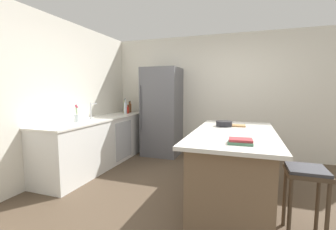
{
  "coord_description": "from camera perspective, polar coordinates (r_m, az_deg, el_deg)",
  "views": [
    {
      "loc": [
        0.53,
        -2.84,
        1.43
      ],
      "look_at": [
        -0.74,
        0.86,
        1.0
      ],
      "focal_mm": 24.48,
      "sensor_mm": 36.0,
      "label": 1
    }
  ],
  "objects": [
    {
      "name": "syrup_bottle",
      "position": [
        5.42,
        -9.57,
        1.71
      ],
      "size": [
        0.07,
        0.07,
        0.26
      ],
      "color": "#5B3319",
      "rests_on": "counter_run_left"
    },
    {
      "name": "bar_stool",
      "position": [
        2.63,
        31.12,
        -13.87
      ],
      "size": [
        0.36,
        0.36,
        0.7
      ],
      "color": "#473828",
      "rests_on": "ground_plane"
    },
    {
      "name": "olive_oil_bottle",
      "position": [
        5.37,
        -10.77,
        1.89
      ],
      "size": [
        0.05,
        0.05,
        0.31
      ],
      "color": "olive",
      "rests_on": "counter_run_left"
    },
    {
      "name": "refrigerator",
      "position": [
        5.03,
        -1.5,
        0.8
      ],
      "size": [
        0.78,
        0.72,
        1.9
      ],
      "color": "#56565B",
      "rests_on": "ground_plane"
    },
    {
      "name": "wall_left",
      "position": [
        4.12,
        -27.46,
        3.75
      ],
      "size": [
        0.1,
        6.0,
        2.6
      ],
      "primitive_type": "cube",
      "color": "silver",
      "rests_on": "ground_plane"
    },
    {
      "name": "cookbook_stack",
      "position": [
        2.37,
        17.62,
        -6.26
      ],
      "size": [
        0.24,
        0.19,
        0.05
      ],
      "color": "#4C7F60",
      "rests_on": "kitchen_island"
    },
    {
      "name": "vinegar_bottle",
      "position": [
        5.51,
        -9.35,
        1.83
      ],
      "size": [
        0.05,
        0.05,
        0.27
      ],
      "color": "#994C23",
      "rests_on": "counter_run_left"
    },
    {
      "name": "kitchen_island",
      "position": [
        3.13,
        15.87,
        -12.09
      ],
      "size": [
        1.0,
        1.96,
        0.9
      ],
      "color": "#7A6047",
      "rests_on": "ground_plane"
    },
    {
      "name": "mixing_bowl",
      "position": [
        3.42,
        13.78,
        -2.12
      ],
      "size": [
        0.23,
        0.23,
        0.08
      ],
      "color": "black",
      "rests_on": "kitchen_island"
    },
    {
      "name": "counter_run_left",
      "position": [
        4.56,
        -16.58,
        -6.36
      ],
      "size": [
        0.67,
        2.69,
        0.9
      ],
      "color": "silver",
      "rests_on": "ground_plane"
    },
    {
      "name": "cutting_board",
      "position": [
        3.49,
        15.84,
        -2.5
      ],
      "size": [
        0.36,
        0.2,
        0.02
      ],
      "color": "#9E7042",
      "rests_on": "kitchen_island"
    },
    {
      "name": "sink_faucet",
      "position": [
        4.37,
        -18.52,
        1.11
      ],
      "size": [
        0.15,
        0.05,
        0.3
      ],
      "color": "silver",
      "rests_on": "counter_run_left"
    },
    {
      "name": "wall_rear",
      "position": [
        5.12,
        13.08,
        4.65
      ],
      "size": [
        6.0,
        0.1,
        2.6
      ],
      "primitive_type": "cube",
      "color": "silver",
      "rests_on": "ground_plane"
    },
    {
      "name": "flower_vase",
      "position": [
        4.03,
        -21.76,
        -0.39
      ],
      "size": [
        0.09,
        0.09,
        0.29
      ],
      "color": "silver",
      "rests_on": "counter_run_left"
    },
    {
      "name": "ground_plane",
      "position": [
        3.22,
        8.02,
        -20.15
      ],
      "size": [
        7.2,
        7.2,
        0.0
      ],
      "primitive_type": "plane",
      "color": "#4C3D2D"
    },
    {
      "name": "soda_bottle",
      "position": [
        5.13,
        -10.59,
        1.79
      ],
      "size": [
        0.07,
        0.07,
        0.34
      ],
      "color": "silver",
      "rests_on": "counter_run_left"
    },
    {
      "name": "hot_sauce_bottle",
      "position": [
        5.22,
        -9.97,
        1.24
      ],
      "size": [
        0.05,
        0.05,
        0.2
      ],
      "color": "red",
      "rests_on": "counter_run_left"
    }
  ]
}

